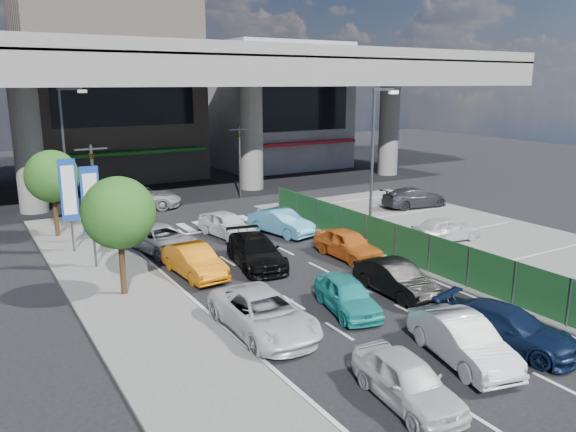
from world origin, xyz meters
TOP-DOWN VIEW (x-y plane):
  - ground at (0.00, 0.00)m, footprint 120.00×120.00m
  - parking_lot at (11.00, 2.00)m, footprint 12.00×28.00m
  - sidewalk_left at (-7.00, 4.00)m, footprint 4.00×30.00m
  - fence_run at (5.30, 1.00)m, footprint 0.16×22.00m
  - expressway at (0.00, 22.00)m, footprint 64.00×14.00m
  - building_center at (0.00, 32.97)m, footprint 14.00×10.90m
  - building_east at (16.00, 31.97)m, footprint 12.00×10.90m
  - traffic_light_left at (-6.20, 12.00)m, footprint 1.60×1.24m
  - traffic_light_right at (5.50, 19.00)m, footprint 1.60×1.24m
  - street_lamp_right at (7.17, 6.00)m, footprint 1.65×0.22m
  - street_lamp_left at (-6.33, 18.00)m, footprint 1.65×0.22m
  - signboard_near at (-7.20, 7.99)m, footprint 0.80×0.14m
  - signboard_far at (-7.60, 10.99)m, footprint 0.80×0.14m
  - tree_near at (-7.00, 4.00)m, footprint 2.80×2.80m
  - tree_far at (-7.80, 14.50)m, footprint 2.80×2.80m
  - van_white_back_left at (-2.64, -7.43)m, footprint 1.94×3.91m
  - hatch_white_back_mid at (0.37, -6.58)m, footprint 2.39×4.41m
  - minivan_navy_back at (2.32, -6.63)m, footprint 2.90×4.83m
  - sedan_white_mid_left at (-3.84, -1.74)m, footprint 2.34×4.99m
  - taxi_teal_mid at (-0.34, -1.75)m, footprint 2.33×4.00m
  - hatch_black_mid_right at (2.37, -1.35)m, footprint 1.51×4.05m
  - taxi_orange_left at (-3.71, 4.85)m, footprint 1.70×4.20m
  - sedan_black_mid at (-0.73, 4.72)m, footprint 2.77×5.03m
  - taxi_orange_right at (3.62, 3.50)m, footprint 1.65×4.06m
  - wagon_silver_front_left at (-3.74, 9.11)m, footprint 3.13×5.04m
  - sedan_white_front_mid at (0.24, 9.97)m, footprint 2.26×4.26m
  - kei_truck_front_right at (3.05, 8.90)m, footprint 2.39×4.41m
  - crossing_wagon_silver at (-1.78, 19.38)m, footprint 5.92×4.38m
  - parked_sedan_white at (9.74, 3.07)m, footprint 3.98×1.95m
  - parked_sedan_dgrey at (14.12, 10.09)m, footprint 4.76×2.48m
  - traffic_cone at (5.75, 5.91)m, footprint 0.48×0.48m

SIDE VIEW (x-z plane):
  - ground at x=0.00m, z-range 0.00..0.00m
  - parking_lot at x=11.00m, z-range 0.00..0.06m
  - sidewalk_left at x=-7.00m, z-range 0.00..0.12m
  - traffic_cone at x=5.75m, z-range 0.06..0.79m
  - taxi_teal_mid at x=-0.34m, z-range 0.00..1.28m
  - van_white_back_left at x=-2.64m, z-range 0.00..1.28m
  - wagon_silver_front_left at x=-3.74m, z-range 0.00..1.30m
  - minivan_navy_back at x=2.32m, z-range 0.00..1.31m
  - hatch_black_mid_right at x=2.37m, z-range 0.00..1.32m
  - taxi_orange_left at x=-3.71m, z-range 0.00..1.36m
  - hatch_white_back_mid at x=0.37m, z-range 0.00..1.38m
  - sedan_white_mid_left at x=-3.84m, z-range 0.00..1.38m
  - sedan_black_mid at x=-0.73m, z-range 0.00..1.38m
  - taxi_orange_right at x=3.62m, z-range 0.00..1.38m
  - sedan_white_front_mid at x=0.24m, z-range 0.00..1.38m
  - kei_truck_front_right at x=3.05m, z-range 0.00..1.38m
  - parked_sedan_white at x=9.74m, z-range 0.06..1.37m
  - parked_sedan_dgrey at x=14.12m, z-range 0.06..1.38m
  - crossing_wagon_silver at x=-1.78m, z-range 0.00..1.49m
  - fence_run at x=5.30m, z-range 0.00..1.80m
  - signboard_near at x=-7.20m, z-range 0.71..5.41m
  - signboard_far at x=-7.60m, z-range 0.71..5.41m
  - tree_near at x=-7.00m, z-range 0.99..5.79m
  - tree_far at x=-7.80m, z-range 0.99..5.79m
  - traffic_light_left at x=-6.20m, z-range 1.34..6.54m
  - traffic_light_right at x=5.50m, z-range 1.34..6.54m
  - street_lamp_right at x=7.17m, z-range 0.77..8.77m
  - street_lamp_left at x=-6.33m, z-range 0.77..8.77m
  - building_east at x=16.00m, z-range -0.01..11.99m
  - building_center at x=0.00m, z-range -0.01..14.99m
  - expressway at x=0.00m, z-range 3.39..14.14m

